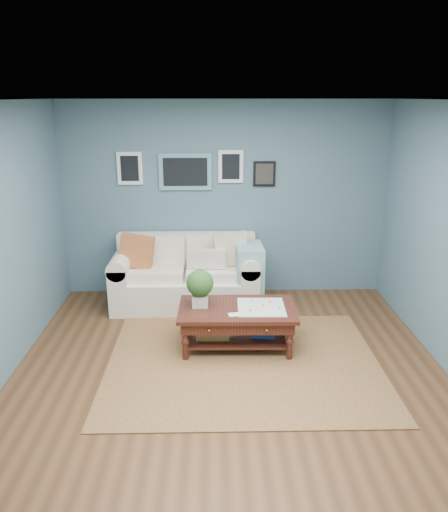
{
  "coord_description": "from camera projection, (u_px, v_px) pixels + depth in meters",
  "views": [
    {
      "loc": [
        -0.16,
        -4.35,
        2.73
      ],
      "look_at": [
        -0.04,
        1.0,
        1.02
      ],
      "focal_mm": 35.0,
      "sensor_mm": 36.0,
      "label": 1
    }
  ],
  "objects": [
    {
      "name": "room_shell",
      "position": [
        230.0,
        252.0,
        4.61
      ],
      "size": [
        5.0,
        5.02,
        2.7
      ],
      "color": "brown",
      "rests_on": "ground"
    },
    {
      "name": "area_rug",
      "position": [
        243.0,
        363.0,
        5.35
      ],
      "size": [
        2.89,
        2.31,
        0.01
      ],
      "primitive_type": "cube",
      "color": "brown",
      "rests_on": "ground"
    },
    {
      "name": "loveseat",
      "position": [
        192.0,
        275.0,
        6.77
      ],
      "size": [
        2.0,
        0.91,
        1.03
      ],
      "color": "white",
      "rests_on": "ground"
    },
    {
      "name": "coffee_table",
      "position": [
        231.0,
        314.0,
        5.59
      ],
      "size": [
        1.31,
        0.78,
        0.91
      ],
      "rotation": [
        0.0,
        0.0,
        -0.02
      ],
      "color": "black",
      "rests_on": "ground"
    }
  ]
}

